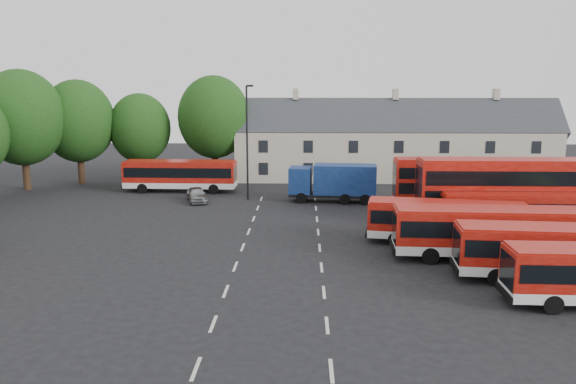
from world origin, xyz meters
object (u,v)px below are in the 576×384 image
silver_car (197,195)px  lamppost (247,139)px  bus_dd_south (501,188)px  box_truck (334,181)px

silver_car → lamppost: lamppost is taller
bus_dd_south → lamppost: 22.03m
bus_dd_south → silver_car: (-24.40, 7.96, -2.20)m
bus_dd_south → silver_car: bearing=162.2°
silver_car → bus_dd_south: bearing=-35.5°
bus_dd_south → lamppost: bearing=155.5°
box_truck → lamppost: (-7.86, 0.83, 3.66)m
bus_dd_south → box_truck: (-12.00, 8.33, -0.95)m
silver_car → lamppost: (4.54, 1.20, 4.90)m
silver_car → lamppost: 6.79m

